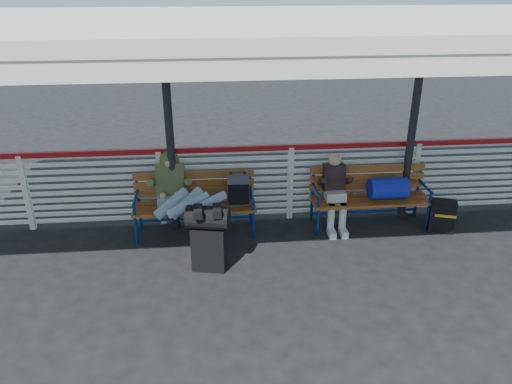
{
  "coord_description": "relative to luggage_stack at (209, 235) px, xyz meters",
  "views": [
    {
      "loc": [
        -1.21,
        -5.19,
        3.7
      ],
      "look_at": [
        -0.63,
        1.0,
        0.88
      ],
      "focal_mm": 35.0,
      "sensor_mm": 36.0,
      "label": 1
    }
  ],
  "objects": [
    {
      "name": "suitcase_side",
      "position": [
        3.52,
        0.7,
        -0.24
      ],
      "size": [
        0.41,
        0.32,
        0.51
      ],
      "rotation": [
        0.0,
        0.0,
        -0.32
      ],
      "color": "black",
      "rests_on": "ground"
    },
    {
      "name": "fence",
      "position": [
        1.29,
        1.36,
        0.17
      ],
      "size": [
        12.08,
        0.08,
        1.24
      ],
      "color": "silver",
      "rests_on": "ground"
    },
    {
      "name": "bench_left",
      "position": [
        -0.0,
        1.03,
        0.1
      ],
      "size": [
        1.8,
        0.56,
        0.92
      ],
      "color": "brown",
      "rests_on": "ground"
    },
    {
      "name": "luggage_stack",
      "position": [
        0.0,
        0.0,
        0.0
      ],
      "size": [
        0.6,
        0.41,
        0.91
      ],
      "rotation": [
        0.0,
        0.0,
        -0.21
      ],
      "color": "black",
      "rests_on": "ground"
    },
    {
      "name": "bench_right",
      "position": [
        2.59,
        1.01,
        0.09
      ],
      "size": [
        1.8,
        0.56,
        0.92
      ],
      "color": "brown",
      "rests_on": "ground"
    },
    {
      "name": "ground",
      "position": [
        1.29,
        -0.54,
        -0.49
      ],
      "size": [
        60.0,
        60.0,
        0.0
      ],
      "primitive_type": "plane",
      "color": "black",
      "rests_on": "ground"
    },
    {
      "name": "companion_person",
      "position": [
        1.92,
        1.0,
        0.1
      ],
      "size": [
        0.32,
        0.66,
        1.15
      ],
      "color": "beige",
      "rests_on": "ground"
    },
    {
      "name": "traveler_man",
      "position": [
        -0.35,
        0.69,
        0.24
      ],
      "size": [
        0.94,
        1.64,
        0.77
      ],
      "color": "#8C9FBD",
      "rests_on": "ground"
    },
    {
      "name": "canopy",
      "position": [
        1.29,
        0.32,
        2.55
      ],
      "size": [
        12.6,
        3.6,
        3.16
      ],
      "color": "silver",
      "rests_on": "ground"
    }
  ]
}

